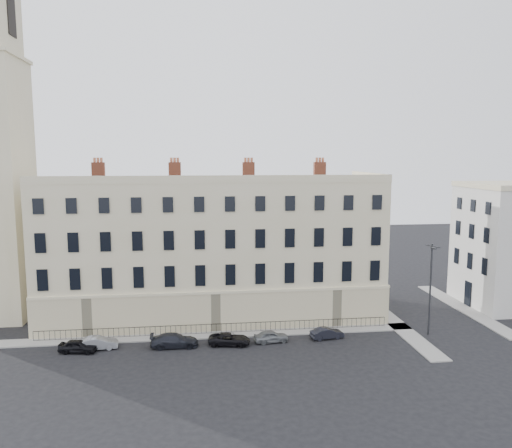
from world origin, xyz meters
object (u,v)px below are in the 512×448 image
at_px(car_b, 98,343).
at_px(car_c, 174,340).
at_px(car_d, 229,339).
at_px(car_f, 327,333).
at_px(streetlamp, 431,285).
at_px(car_a, 78,346).
at_px(car_e, 271,336).

relative_size(car_b, car_c, 0.82).
xyz_separation_m(car_b, car_d, (12.11, -0.41, -0.05)).
height_order(car_c, car_f, car_c).
height_order(car_b, streetlamp, streetlamp).
height_order(car_a, car_c, car_c).
bearing_deg(car_f, streetlamp, -100.56).
xyz_separation_m(car_a, car_c, (8.61, 0.23, 0.05)).
relative_size(car_c, car_f, 1.35).
distance_m(car_f, streetlamp, 11.26).
distance_m(car_c, car_e, 9.13).
bearing_deg(car_f, car_b, 80.85).
xyz_separation_m(car_b, car_f, (21.66, 0.04, -0.06)).
xyz_separation_m(car_a, car_f, (23.28, 0.59, -0.05)).
bearing_deg(car_a, streetlamp, -80.10).
relative_size(car_a, car_b, 0.96).
xyz_separation_m(car_a, streetlamp, (33.58, 0.35, 4.51)).
relative_size(car_e, car_f, 1.02).
distance_m(car_b, car_d, 12.11).
xyz_separation_m(car_c, car_f, (14.68, 0.36, -0.10)).
distance_m(car_d, car_f, 9.56).
relative_size(car_f, streetlamp, 0.36).
bearing_deg(car_e, car_a, 84.84).
bearing_deg(car_c, car_d, -91.11).
bearing_deg(car_a, car_c, -79.16).
distance_m(car_a, car_b, 1.72).
distance_m(car_a, car_f, 23.29).
height_order(car_d, streetlamp, streetlamp).
distance_m(car_d, car_e, 4.01).
bearing_deg(car_c, car_e, -89.51).
height_order(car_f, streetlamp, streetlamp).
bearing_deg(car_a, car_d, -80.12).
relative_size(car_d, car_e, 1.19).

